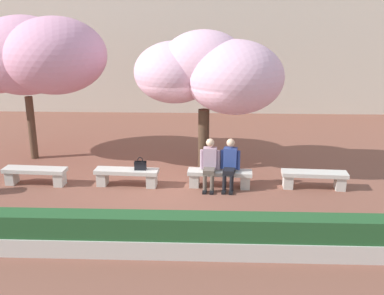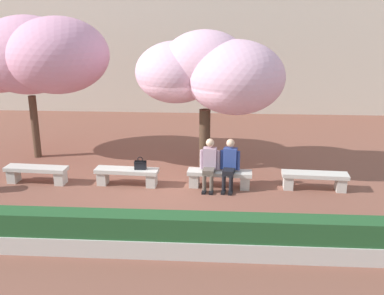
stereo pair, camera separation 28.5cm
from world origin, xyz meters
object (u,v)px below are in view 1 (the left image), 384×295
at_px(stone_bench_west_end, 35,174).
at_px(handbag, 140,165).
at_px(stone_bench_near_east, 314,177).
at_px(person_seated_right, 230,162).
at_px(cherry_tree_secondary, 26,57).
at_px(stone_bench_near_west, 127,175).
at_px(stone_bench_center, 220,176).
at_px(person_seated_left, 210,162).
at_px(cherry_tree_main, 208,72).

height_order(stone_bench_west_end, handbag, handbag).
distance_m(stone_bench_near_east, person_seated_right, 2.20).
bearing_deg(cherry_tree_secondary, stone_bench_near_east, -14.96).
distance_m(stone_bench_west_end, stone_bench_near_west, 2.41).
height_order(stone_bench_center, handbag, handbag).
height_order(stone_bench_near_west, person_seated_left, person_seated_left).
bearing_deg(person_seated_right, cherry_tree_secondary, 159.44).
xyz_separation_m(handbag, cherry_tree_secondary, (-3.55, 2.15, 2.52)).
bearing_deg(handbag, cherry_tree_main, 37.21).
xyz_separation_m(stone_bench_near_west, stone_bench_center, (2.41, 0.00, 0.00)).
bearing_deg(stone_bench_center, stone_bench_near_west, 180.00).
height_order(stone_bench_near_east, person_seated_left, person_seated_left).
bearing_deg(stone_bench_center, person_seated_left, -168.55).
bearing_deg(cherry_tree_main, person_seated_right, -67.08).
distance_m(stone_bench_center, person_seated_right, 0.47).
relative_size(stone_bench_near_west, person_seated_right, 1.29).
distance_m(stone_bench_west_end, stone_bench_center, 4.82).
height_order(stone_bench_near_east, handbag, handbag).
distance_m(handbag, cherry_tree_main, 3.09).
bearing_deg(stone_bench_near_east, person_seated_right, -178.61).
xyz_separation_m(stone_bench_center, cherry_tree_main, (-0.33, 1.30, 2.49)).
xyz_separation_m(stone_bench_near_west, cherry_tree_secondary, (-3.19, 2.14, 2.80)).
height_order(person_seated_left, person_seated_right, same).
xyz_separation_m(stone_bench_near_west, stone_bench_near_east, (4.82, 0.00, 0.00)).
xyz_separation_m(stone_bench_west_end, cherry_tree_main, (4.49, 1.30, 2.49)).
distance_m(stone_bench_near_east, handbag, 4.46).
height_order(stone_bench_west_end, stone_bench_near_east, same).
xyz_separation_m(stone_bench_west_end, stone_bench_near_west, (2.41, 0.00, 0.00)).
bearing_deg(stone_bench_near_east, stone_bench_near_west, 180.00).
height_order(stone_bench_west_end, person_seated_left, person_seated_left).
distance_m(stone_bench_west_end, stone_bench_near_east, 7.22).
bearing_deg(cherry_tree_main, stone_bench_center, -75.91).
bearing_deg(person_seated_right, handbag, 178.86).
xyz_separation_m(stone_bench_near_east, person_seated_right, (-2.16, -0.05, 0.40)).
xyz_separation_m(person_seated_left, handbag, (-1.78, 0.05, -0.12)).
distance_m(stone_bench_near_east, cherry_tree_main, 3.92).
bearing_deg(handbag, person_seated_left, -1.48).
relative_size(stone_bench_west_end, handbag, 4.92).
bearing_deg(person_seated_left, stone_bench_near_west, 178.58).
xyz_separation_m(person_seated_left, cherry_tree_secondary, (-5.33, 2.19, 2.40)).
relative_size(stone_bench_west_end, person_seated_left, 1.29).
relative_size(stone_bench_center, handbag, 4.92).
distance_m(stone_bench_center, cherry_tree_main, 2.83).
bearing_deg(stone_bench_west_end, stone_bench_near_west, 0.00).
bearing_deg(person_seated_right, cherry_tree_main, 112.92).
bearing_deg(stone_bench_near_east, stone_bench_center, 180.00).
xyz_separation_m(stone_bench_near_east, cherry_tree_main, (-2.73, 1.30, 2.49)).
bearing_deg(cherry_tree_secondary, stone_bench_near_west, -33.86).
relative_size(person_seated_left, handbag, 3.81).
relative_size(stone_bench_center, cherry_tree_secondary, 0.35).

